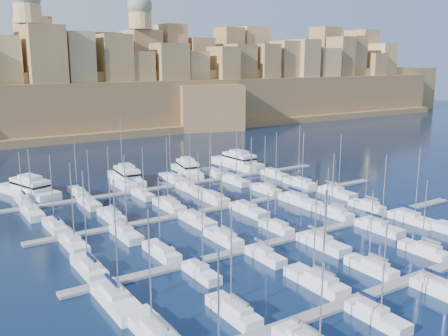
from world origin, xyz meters
TOP-DOWN VIEW (x-y plane):
  - ground at (0.00, 0.00)m, footprint 600.00×600.00m
  - pontoon_near at (0.00, -34.00)m, footprint 84.00×2.00m
  - pontoon_mid_near at (0.00, -12.00)m, footprint 84.00×2.00m
  - pontoon_mid_far at (0.00, 10.00)m, footprint 84.00×2.00m
  - pontoon_far at (0.00, 32.00)m, footprint 84.00×2.00m
  - sailboat_0 at (-35.65, -27.84)m, footprint 3.17×10.57m
  - sailboat_1 at (-25.55, -28.70)m, footprint 2.64×8.81m
  - sailboat_2 at (-11.38, -28.06)m, footprint 3.04×10.13m
  - sailboat_3 at (-1.27, -28.93)m, footprint 2.51×8.36m
  - sailboat_4 at (11.10, -29.01)m, footprint 2.46×8.19m
  - sailboat_8 at (-12.04, -39.02)m, footprint 2.48×8.26m
  - sailboat_9 at (0.66, -39.26)m, footprint 2.62×8.74m
  - sailboat_12 at (-35.96, -6.40)m, footprint 2.83×9.43m
  - sailboat_13 at (-24.32, -6.61)m, footprint 2.70×9.01m
  - sailboat_14 at (-12.67, -6.64)m, footprint 2.68×8.94m
  - sailboat_15 at (-1.51, -7.27)m, footprint 2.30×7.67m
  - sailboat_16 at (13.56, -6.62)m, footprint 2.70×8.99m
  - sailboat_17 at (22.90, -7.00)m, footprint 2.46×8.21m
  - sailboat_18 at (-36.36, -18.42)m, footprint 3.33×11.11m
  - sailboat_19 at (-23.07, -16.74)m, footprint 2.31×7.69m
  - sailboat_20 at (-11.56, -16.83)m, footprint 2.36×7.86m
  - sailboat_21 at (-0.33, -17.86)m, footprint 2.99×9.95m
  - sailboat_22 at (13.94, -17.58)m, footprint 2.82×9.40m
  - sailboat_23 at (23.31, -17.60)m, footprint 2.83×9.44m
  - sailboat_24 at (-35.08, 15.36)m, footprint 2.68×8.94m
  - sailboat_25 at (-24.23, 15.51)m, footprint 2.77×9.25m
  - sailboat_26 at (-11.52, 15.87)m, footprint 3.00×9.99m
  - sailboat_27 at (-0.97, 16.11)m, footprint 3.14×10.48m
  - sailboat_28 at (13.56, 15.31)m, footprint 2.65×8.84m
  - sailboat_29 at (24.51, 15.73)m, footprint 2.91×9.70m
  - sailboat_30 at (-34.92, 4.59)m, footprint 2.71×9.04m
  - sailboat_31 at (-25.81, 4.47)m, footprint 2.79×9.29m
  - sailboat_32 at (-11.54, 4.18)m, footprint 2.96×9.87m
  - sailboat_33 at (0.49, 4.11)m, footprint 3.01×10.03m
  - sailboat_34 at (13.74, 3.72)m, footprint 3.24×10.81m
  - sailboat_35 at (25.36, 4.13)m, footprint 2.99×9.98m
  - sailboat_36 at (-36.28, 36.80)m, footprint 2.34×7.80m
  - sailboat_37 at (-24.21, 37.09)m, footprint 2.52×8.39m
  - sailboat_38 at (-12.61, 37.99)m, footprint 3.07×10.22m
  - sailboat_39 at (0.19, 37.52)m, footprint 2.78×9.27m
  - sailboat_40 at (12.39, 37.32)m, footprint 2.66×8.85m
  - sailboat_41 at (22.82, 37.27)m, footprint 2.63×8.76m
  - sailboat_42 at (-36.67, 26.35)m, footprint 2.86×9.54m
  - sailboat_43 at (-24.97, 26.76)m, footprint 2.61×8.71m
  - sailboat_44 at (-12.50, 27.07)m, footprint 2.42×8.07m
  - sailboat_45 at (-0.80, 26.61)m, footprint 2.70×9.00m
  - sailboat_46 at (12.48, 26.49)m, footprint 2.77×9.24m
  - sailboat_47 at (25.31, 26.67)m, footprint 2.67×8.89m
  - motor_yacht_a at (-33.67, 42.24)m, footprint 10.75×18.95m
  - motor_yacht_b at (-10.48, 41.46)m, footprint 6.35×16.93m
  - motor_yacht_c at (6.63, 40.87)m, footprint 7.70×15.96m
  - motor_yacht_d at (24.36, 42.40)m, footprint 6.61×18.82m
  - fortified_city at (-0.19, 155.26)m, footprint 460.00×108.95m

SIDE VIEW (x-z plane):
  - ground at x=0.00m, z-range 0.00..0.00m
  - pontoon_near at x=0.00m, z-range 0.00..0.40m
  - pontoon_mid_near at x=0.00m, z-range 0.00..0.40m
  - pontoon_mid_far at x=0.00m, z-range 0.00..0.40m
  - pontoon_far at x=0.00m, z-range 0.00..0.40m
  - sailboat_15 at x=-1.51m, z-range -4.89..6.30m
  - sailboat_20 at x=-11.56m, z-range -4.89..6.31m
  - sailboat_36 at x=-36.28m, z-range -5.06..6.49m
  - sailboat_17 at x=22.90m, z-range -4.99..6.42m
  - sailboat_44 at x=-12.50m, z-range -5.20..6.63m
  - sailboat_4 at x=11.10m, z-range -5.50..6.95m
  - sailboat_3 at x=-1.27m, z-range -5.51..6.95m
  - sailboat_8 at x=-12.04m, z-range -5.66..7.11m
  - sailboat_19 at x=-23.07m, z-range -5.75..7.21m
  - sailboat_47 at x=25.31m, z-range -5.45..6.90m
  - sailboat_43 at x=-24.97m, z-range -5.58..7.04m
  - sailboat_40 at x=12.39m, z-range -5.63..7.09m
  - sailboat_37 at x=-24.21m, z-range -5.85..7.31m
  - sailboat_39 at x=0.19m, z-range -5.43..6.89m
  - sailboat_16 at x=13.56m, z-range -5.76..7.22m
  - sailboat_13 at x=-24.32m, z-range -5.82..7.29m
  - sailboat_9 at x=0.66m, z-range -6.05..7.53m
  - sailboat_28 at x=13.56m, z-range -6.09..7.57m
  - sailboat_1 at x=-25.55m, z-range -6.28..7.76m
  - sailboat_45 at x=-0.80m, z-range -6.22..7.70m
  - sailboat_24 at x=-35.08m, z-range -6.29..7.77m
  - sailboat_14 at x=-12.67m, z-range -6.37..7.86m
  - sailboat_42 at x=-36.67m, z-range -6.24..7.73m
  - sailboat_46 at x=12.48m, z-range -6.44..7.93m
  - sailboat_41 at x=22.82m, z-range -6.63..8.12m
  - sailboat_30 at x=-34.92m, z-range -6.59..8.09m
  - sailboat_22 at x=13.94m, z-range -6.51..8.01m
  - sailboat_21 at x=-0.33m, z-range -6.20..7.70m
  - sailboat_32 at x=-11.54m, z-range -6.31..7.81m
  - sailboat_25 at x=-24.23m, z-range -6.66..8.16m
  - sailboat_23 at x=23.31m, z-range -6.68..8.18m
  - sailboat_31 at x=-25.81m, z-range -6.77..8.28m
  - sailboat_35 at x=25.36m, z-range -6.50..8.01m
  - sailboat_12 at x=-35.96m, z-range -6.94..8.45m
  - sailboat_29 at x=24.51m, z-range -6.84..8.36m
  - sailboat_2 at x=-11.38m, z-range -6.82..8.35m
  - sailboat_26 at x=-11.52m, z-range -6.92..8.45m
  - sailboat_27 at x=-0.97m, z-range -6.67..8.20m
  - sailboat_0 at x=-35.65m, z-range -6.81..8.34m
  - sailboat_33 at x=0.49m, z-range -7.26..8.79m
  - sailboat_34 at x=13.74m, z-range -7.16..8.70m
  - sailboat_38 at x=-12.61m, z-range -7.97..9.54m
  - sailboat_18 at x=-36.36m, z-range -7.64..9.21m
  - motor_yacht_d at x=24.36m, z-range -0.90..4.35m
  - motor_yacht_a at x=-33.67m, z-range -0.90..4.35m
  - motor_yacht_c at x=6.63m, z-range -0.90..4.35m
  - motor_yacht_b at x=-10.48m, z-range -0.90..4.35m
  - fortified_city at x=-0.19m, z-range -15.02..44.50m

